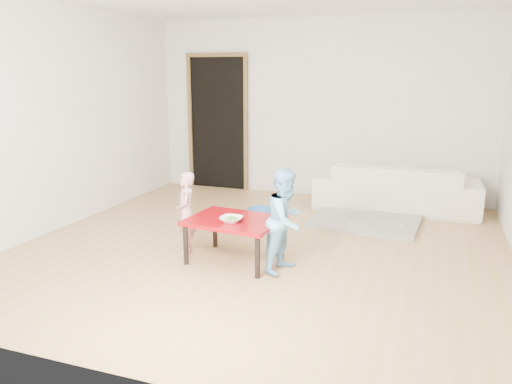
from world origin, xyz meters
The scene contains 13 objects.
floor centered at (0.00, 0.00, 0.00)m, with size 5.00×5.00×0.01m, color #A98748.
back_wall centered at (0.00, 2.50, 1.30)m, with size 5.00×0.02×2.60m, color beige.
left_wall centered at (-2.50, 0.00, 1.30)m, with size 0.02×5.00×2.60m, color beige.
doorway centered at (-1.60, 2.48, 1.02)m, with size 1.02×0.08×2.11m, color brown, non-canonical shape.
sofa centered at (1.20, 2.05, 0.31)m, with size 2.14×0.84×0.62m, color white.
cushion centered at (0.76, 1.88, 0.47)m, with size 0.42×0.38×0.11m, color orange.
red_table centered at (-0.12, -0.48, 0.22)m, with size 0.87×0.65×0.44m, color maroon, non-canonical shape.
bowl centered at (-0.11, -0.59, 0.46)m, with size 0.21×0.21×0.05m, color white.
broccoli centered at (-0.11, -0.59, 0.46)m, with size 0.12×0.12×0.06m, color #2D5919, non-canonical shape.
child_pink centered at (-0.70, -0.37, 0.42)m, with size 0.31×0.20×0.84m, color #DC6474.
child_blue centered at (0.42, -0.53, 0.49)m, with size 0.47×0.37×0.97m, color #6CBEFA.
basin centered at (-0.38, 1.05, 0.06)m, with size 0.36×0.36×0.11m, color #3068B5.
blanket centered at (0.93, 1.26, 0.03)m, with size 1.26×1.05×0.06m, color #A1988E, non-canonical shape.
Camera 1 is at (1.65, -4.77, 1.82)m, focal length 35.00 mm.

